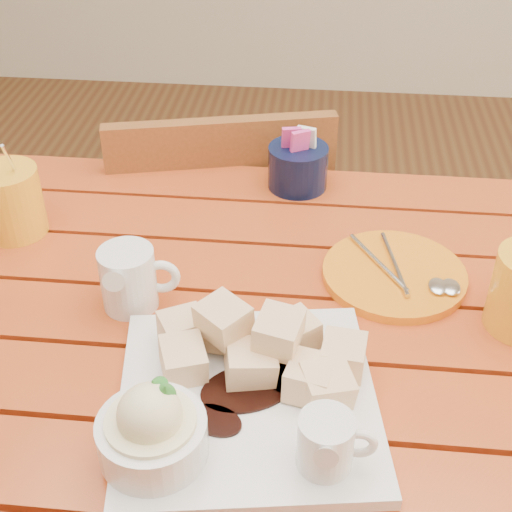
# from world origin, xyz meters

# --- Properties ---
(table) EXTENTS (1.20, 0.79, 0.75)m
(table) POSITION_xyz_m (0.00, 0.00, 0.64)
(table) COLOR #A34815
(table) RESTS_ON ground
(dessert_plate) EXTENTS (0.32, 0.32, 0.11)m
(dessert_plate) POSITION_xyz_m (0.02, -0.15, 0.78)
(dessert_plate) COLOR white
(dessert_plate) RESTS_ON table
(coffee_mug_left) EXTENTS (0.13, 0.09, 0.15)m
(coffee_mug_left) POSITION_xyz_m (-0.34, 0.17, 0.80)
(coffee_mug_left) COLOR #FCA81F
(coffee_mug_left) RESTS_ON table
(cream_pitcher) EXTENTS (0.10, 0.09, 0.09)m
(cream_pitcher) POSITION_xyz_m (-0.13, 0.02, 0.79)
(cream_pitcher) COLOR white
(cream_pitcher) RESTS_ON table
(sugar_caddy) EXTENTS (0.10, 0.10, 0.10)m
(sugar_caddy) POSITION_xyz_m (0.07, 0.34, 0.79)
(sugar_caddy) COLOR black
(sugar_caddy) RESTS_ON table
(orange_saucer) EXTENTS (0.19, 0.19, 0.02)m
(orange_saucer) POSITION_xyz_m (0.21, 0.11, 0.76)
(orange_saucer) COLOR orange
(orange_saucer) RESTS_ON table
(chair_far) EXTENTS (0.47, 0.47, 0.83)m
(chair_far) POSITION_xyz_m (-0.09, 0.50, 0.46)
(chair_far) COLOR brown
(chair_far) RESTS_ON ground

